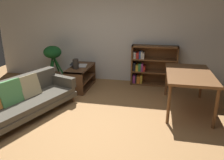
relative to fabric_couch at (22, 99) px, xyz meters
The scene contains 9 objects.
ground_plane 1.26m from the fabric_couch, ahead, with size 8.16×8.16×0.00m, color #9E7042.
back_wall_panel 2.96m from the fabric_couch, 64.61° to the left, with size 6.80×0.10×2.70m, color silver.
fabric_couch is the anchor object (origin of this frame).
media_console 1.77m from the fabric_couch, 71.49° to the left, with size 0.46×1.06×0.56m.
open_laptop 1.82m from the fabric_couch, 73.36° to the left, with size 0.45×0.39×0.06m.
desk_speaker 1.59m from the fabric_couch, 70.48° to the left, with size 0.14×0.14×0.24m.
potted_floor_plant 2.02m from the fabric_couch, 99.21° to the left, with size 0.53×0.47×1.00m.
dining_table 3.21m from the fabric_couch, 17.24° to the left, with size 0.86×1.45×0.76m.
bookshelf 3.26m from the fabric_couch, 45.83° to the left, with size 1.17×0.32×1.04m.
Camera 1 is at (1.22, -3.09, 1.96)m, focal length 34.68 mm.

